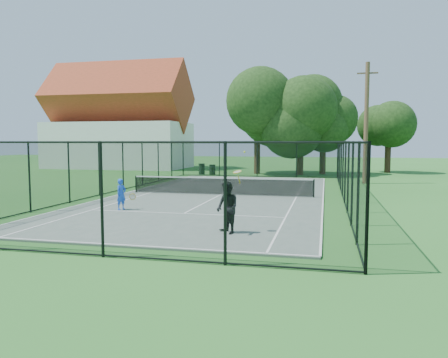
% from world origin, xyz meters
% --- Properties ---
extents(ground, '(120.00, 120.00, 0.00)m').
position_xyz_m(ground, '(0.00, 0.00, 0.00)').
color(ground, '#266221').
extents(tennis_court, '(11.00, 24.00, 0.06)m').
position_xyz_m(tennis_court, '(0.00, 0.00, 0.03)').
color(tennis_court, '#55645A').
rests_on(tennis_court, ground).
extents(tennis_net, '(10.08, 0.08, 0.95)m').
position_xyz_m(tennis_net, '(0.00, 0.00, 0.58)').
color(tennis_net, black).
rests_on(tennis_net, tennis_court).
extents(fence, '(13.10, 26.10, 3.00)m').
position_xyz_m(fence, '(0.00, 0.00, 1.50)').
color(fence, black).
rests_on(fence, ground).
extents(tree_near_left, '(6.48, 6.48, 8.45)m').
position_xyz_m(tree_near_left, '(-0.59, 16.71, 5.20)').
color(tree_near_left, '#332114').
rests_on(tree_near_left, ground).
extents(tree_near_mid, '(5.88, 5.88, 7.69)m').
position_xyz_m(tree_near_mid, '(3.37, 16.27, 4.73)').
color(tree_near_mid, '#332114').
rests_on(tree_near_mid, ground).
extents(tree_near_right, '(5.37, 5.37, 7.41)m').
position_xyz_m(tree_near_right, '(5.30, 17.51, 4.70)').
color(tree_near_right, '#332114').
rests_on(tree_near_right, ground).
extents(tree_far_right, '(4.37, 4.37, 5.78)m').
position_xyz_m(tree_far_right, '(11.30, 20.74, 3.57)').
color(tree_far_right, '#332114').
rests_on(tree_far_right, ground).
extents(building, '(15.30, 8.15, 11.87)m').
position_xyz_m(building, '(-17.00, 22.00, 4.93)').
color(building, silver).
rests_on(building, ground).
extents(trash_bin_left, '(0.58, 0.58, 0.98)m').
position_xyz_m(trash_bin_left, '(-5.25, 14.46, 0.50)').
color(trash_bin_left, black).
rests_on(trash_bin_left, ground).
extents(trash_bin_right, '(0.58, 0.58, 0.90)m').
position_xyz_m(trash_bin_right, '(-4.25, 14.40, 0.46)').
color(trash_bin_right, black).
rests_on(trash_bin_right, ground).
extents(utility_pole, '(1.40, 0.30, 8.43)m').
position_xyz_m(utility_pole, '(8.28, 9.00, 4.28)').
color(utility_pole, '#4C3823').
rests_on(utility_pole, ground).
extents(player_blue, '(0.82, 0.57, 1.33)m').
position_xyz_m(player_blue, '(-2.93, -6.01, 0.72)').
color(player_blue, blue).
rests_on(player_blue, tennis_court).
extents(player_black, '(1.01, 1.23, 2.62)m').
position_xyz_m(player_black, '(2.55, -9.68, 0.89)').
color(player_black, black).
rests_on(player_black, tennis_court).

